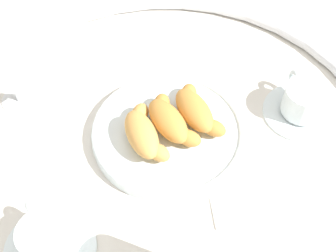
{
  "coord_description": "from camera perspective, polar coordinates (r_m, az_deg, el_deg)",
  "views": [
    {
      "loc": [
        0.44,
        -0.14,
        0.65
      ],
      "look_at": [
        -0.01,
        0.01,
        0.03
      ],
      "focal_mm": 49.84,
      "sensor_mm": 36.0,
      "label": 1
    }
  ],
  "objects": [
    {
      "name": "juice_glass_left",
      "position": [
        0.84,
        -19.12,
        7.24
      ],
      "size": [
        0.08,
        0.08,
        0.14
      ],
      "color": "white",
      "rests_on": "ground_plane"
    },
    {
      "name": "croissant_extra",
      "position": [
        0.79,
        3.42,
        1.93
      ],
      "size": [
        0.14,
        0.08,
        0.04
      ],
      "color": "#CC893D",
      "rests_on": "pastry_plate"
    },
    {
      "name": "coffee_cup_far",
      "position": [
        0.86,
        16.22,
        2.71
      ],
      "size": [
        0.14,
        0.14,
        0.06
      ],
      "color": "silver",
      "rests_on": "ground_plane"
    },
    {
      "name": "coffee_cup_near",
      "position": [
        0.7,
        -14.62,
        -13.51
      ],
      "size": [
        0.14,
        0.14,
        0.06
      ],
      "color": "silver",
      "rests_on": "ground_plane"
    },
    {
      "name": "table_chrome_rim",
      "position": [
        0.79,
        -0.09,
        -1.64
      ],
      "size": [
        0.76,
        0.76,
        0.02
      ],
      "primitive_type": "torus",
      "color": "silver",
      "rests_on": "ground_plane"
    },
    {
      "name": "croissant_small",
      "position": [
        0.78,
        0.2,
        0.65
      ],
      "size": [
        0.13,
        0.08,
        0.04
      ],
      "color": "#CC893D",
      "rests_on": "pastry_plate"
    },
    {
      "name": "folded_napkin",
      "position": [
        0.73,
        10.23,
        -11.87
      ],
      "size": [
        0.13,
        0.13,
        0.01
      ],
      "primitive_type": "cube",
      "rotation": [
        0.0,
        0.0,
        -0.19
      ],
      "color": "silver",
      "rests_on": "ground_plane"
    },
    {
      "name": "croissant_large",
      "position": [
        0.76,
        -3.11,
        -0.73
      ],
      "size": [
        0.14,
        0.07,
        0.04
      ],
      "color": "#D6994C",
      "rests_on": "pastry_plate"
    },
    {
      "name": "pastry_plate",
      "position": [
        0.8,
        0.0,
        -0.78
      ],
      "size": [
        0.26,
        0.26,
        0.02
      ],
      "color": "silver",
      "rests_on": "ground_plane"
    },
    {
      "name": "ground_plane",
      "position": [
        0.8,
        -0.09,
        -2.14
      ],
      "size": [
        2.2,
        2.2,
        0.0
      ],
      "primitive_type": "plane",
      "color": "silver"
    }
  ]
}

